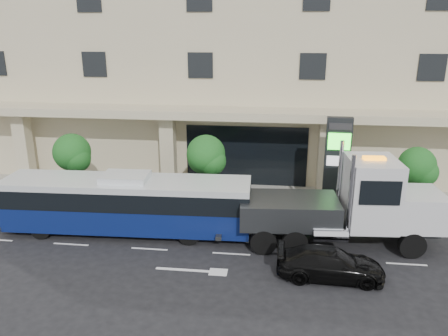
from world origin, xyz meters
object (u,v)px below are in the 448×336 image
(city_bus, at_px, (127,203))
(signage_pylon, at_px, (337,165))
(tow_truck, at_px, (349,206))
(black_sedan, at_px, (330,264))

(city_bus, relative_size, signage_pylon, 2.32)
(tow_truck, bearing_deg, black_sedan, -113.19)
(city_bus, relative_size, black_sedan, 2.81)
(tow_truck, height_order, signage_pylon, signage_pylon)
(black_sedan, distance_m, signage_pylon, 7.33)
(tow_truck, relative_size, signage_pylon, 1.98)
(black_sedan, height_order, signage_pylon, signage_pylon)
(city_bus, height_order, signage_pylon, signage_pylon)
(city_bus, xyz_separation_m, tow_truck, (11.11, -0.02, 0.41))
(tow_truck, distance_m, signage_pylon, 3.81)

